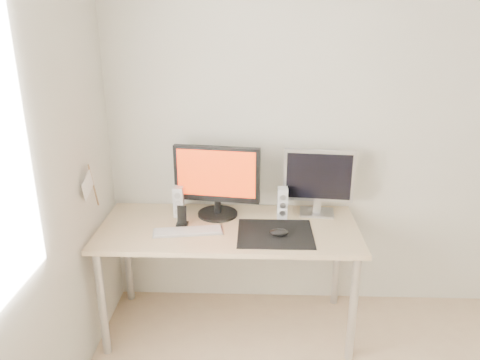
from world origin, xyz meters
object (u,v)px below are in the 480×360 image
object	(u,v)px
mouse	(279,232)
keyboard	(188,231)
speaker_left	(179,201)
desk	(229,238)
main_monitor	(217,179)
second_monitor	(319,179)
phone_dock	(182,220)
speaker_right	(282,203)

from	to	relation	value
mouse	keyboard	distance (m)	0.55
mouse	speaker_left	world-z (taller)	speaker_left
desk	main_monitor	world-z (taller)	main_monitor
mouse	speaker_left	xyz separation A→B (m)	(-0.64, 0.27, 0.08)
second_monitor	speaker_left	size ratio (longest dim) A/B	2.23
desk	second_monitor	world-z (taller)	second_monitor
main_monitor	speaker_left	world-z (taller)	main_monitor
speaker_left	keyboard	size ratio (longest dim) A/B	0.47
main_monitor	second_monitor	distance (m)	0.65
mouse	main_monitor	xyz separation A→B (m)	(-0.39, 0.29, 0.23)
second_monitor	phone_dock	size ratio (longest dim) A/B	3.47
second_monitor	keyboard	size ratio (longest dim) A/B	1.04
second_monitor	phone_dock	world-z (taller)	second_monitor
speaker_right	phone_dock	xyz separation A→B (m)	(-0.63, -0.14, -0.06)
speaker_left	keyboard	bearing A→B (deg)	-69.19
speaker_left	keyboard	xyz separation A→B (m)	(0.09, -0.24, -0.09)
second_monitor	speaker_right	world-z (taller)	second_monitor
mouse	phone_dock	xyz separation A→B (m)	(-0.59, 0.13, 0.02)
desk	phone_dock	bearing A→B (deg)	178.88
mouse	desk	distance (m)	0.34
mouse	speaker_left	bearing A→B (deg)	156.86
main_monitor	second_monitor	bearing A→B (deg)	4.62
mouse	desk	size ratio (longest dim) A/B	0.07
second_monitor	speaker_left	xyz separation A→B (m)	(-0.90, -0.07, -0.14)
desk	second_monitor	xyz separation A→B (m)	(0.57, 0.22, 0.32)
speaker_left	speaker_right	distance (m)	0.67
speaker_right	speaker_left	bearing A→B (deg)	179.78
main_monitor	phone_dock	world-z (taller)	main_monitor
desk	main_monitor	size ratio (longest dim) A/B	2.90
desk	phone_dock	xyz separation A→B (m)	(-0.29, 0.01, 0.12)
main_monitor	phone_dock	size ratio (longest dim) A/B	4.23
phone_dock	mouse	bearing A→B (deg)	-12.16
speaker_right	phone_dock	size ratio (longest dim) A/B	1.55
mouse	desk	xyz separation A→B (m)	(-0.30, 0.12, -0.10)
main_monitor	keyboard	bearing A→B (deg)	-121.57
speaker_right	phone_dock	distance (m)	0.64
mouse	second_monitor	bearing A→B (deg)	52.20
speaker_right	keyboard	bearing A→B (deg)	-157.52
desk	speaker_right	xyz separation A→B (m)	(0.34, 0.15, 0.18)
main_monitor	phone_dock	xyz separation A→B (m)	(-0.21, -0.16, -0.21)
mouse	desk	world-z (taller)	mouse
speaker_left	phone_dock	world-z (taller)	speaker_left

